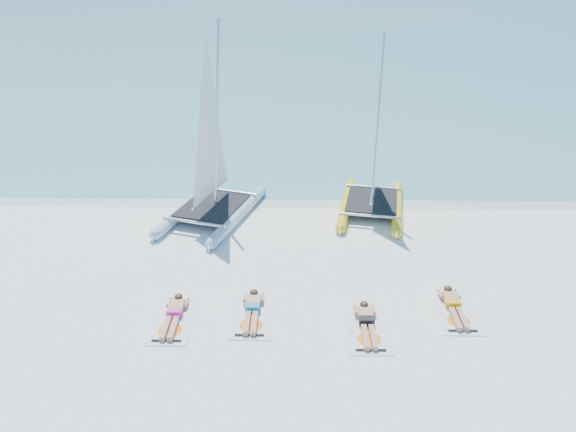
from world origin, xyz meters
name	(u,v)px	position (x,y,z in m)	size (l,w,h in m)	color
ground	(267,280)	(0.00, 0.00, 0.00)	(140.00, 140.00, 0.00)	white
sea	(291,20)	(0.00, 63.00, 0.01)	(140.00, 115.00, 0.01)	#77C7C2
wet_sand_strip	(274,200)	(0.00, 5.50, 0.00)	(140.00, 1.40, 0.01)	silver
catamaran_blue	(211,161)	(-2.03, 4.17, 1.96)	(3.61, 5.27, 6.56)	#ADC4E4
catamaran_yellow	(375,154)	(3.52, 5.08, 1.91)	(2.83, 4.87, 6.05)	yellow
towel_a	(173,322)	(-2.21, -1.98, 0.01)	(1.00, 1.85, 0.02)	white
sunbather_a	(174,314)	(-2.21, -1.79, 0.12)	(0.37, 1.73, 0.26)	tan
towel_b	(252,317)	(-0.28, -1.75, 0.01)	(1.00, 1.85, 0.02)	white
sunbather_b	(252,309)	(-0.28, -1.56, 0.12)	(0.37, 1.73, 0.26)	tan
towel_c	(367,330)	(2.53, -2.25, 0.01)	(1.00, 1.85, 0.02)	white
sunbather_c	(367,322)	(2.53, -2.06, 0.12)	(0.37, 1.73, 0.26)	tan
towel_d	(455,313)	(4.82, -1.50, 0.01)	(1.00, 1.85, 0.02)	white
sunbather_d	(453,305)	(4.82, -1.31, 0.12)	(0.37, 1.73, 0.26)	tan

